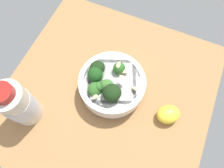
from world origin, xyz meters
TOP-DOWN VIEW (x-y plane):
  - ground_plane at (0.00, 0.00)cm, footprint 56.47×56.47cm
  - bowl_of_broccoli at (-0.21, -1.17)cm, footprint 17.53×17.53cm
  - lemon_wedge at (-17.07, -0.28)cm, footprint 7.82×7.57cm
  - bottle_tall at (17.33, 13.67)cm, footprint 7.53×7.53cm

SIDE VIEW (x-z plane):
  - ground_plane at x=0.00cm, z-range -3.67..0.00cm
  - lemon_wedge at x=-17.07cm, z-range 0.00..4.12cm
  - bowl_of_broccoli at x=-0.21cm, z-range -0.78..9.52cm
  - bottle_tall at x=17.33cm, z-range -0.67..15.50cm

